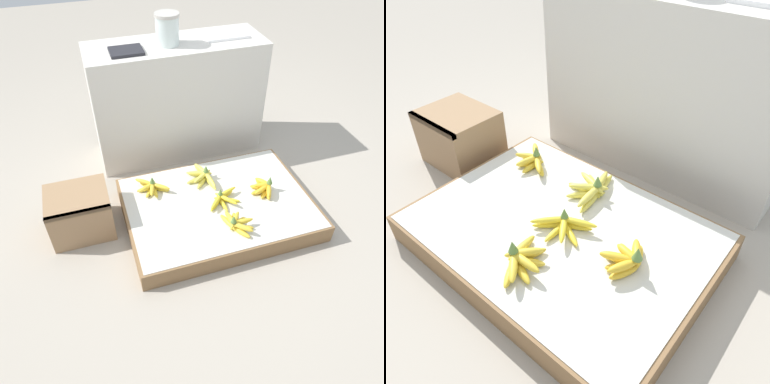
# 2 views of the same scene
# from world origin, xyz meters

# --- Properties ---
(ground_plane) EXTENTS (10.00, 10.00, 0.00)m
(ground_plane) POSITION_xyz_m (0.00, 0.00, 0.00)
(ground_plane) COLOR #A89E8E
(display_platform) EXTENTS (1.14, 0.81, 0.13)m
(display_platform) POSITION_xyz_m (0.00, 0.00, 0.06)
(display_platform) COLOR olive
(display_platform) RESTS_ON ground_plane
(back_vendor_table) EXTENTS (1.19, 0.41, 0.82)m
(back_vendor_table) POSITION_xyz_m (-0.02, 0.80, 0.41)
(back_vendor_table) COLOR beige
(back_vendor_table) RESTS_ON ground_plane
(wooden_crate) EXTENTS (0.36, 0.30, 0.28)m
(wooden_crate) POSITION_xyz_m (-0.82, 0.15, 0.14)
(wooden_crate) COLOR #997551
(wooden_crate) RESTS_ON ground_plane
(banana_bunch_front_midleft) EXTENTS (0.17, 0.23, 0.11)m
(banana_bunch_front_midleft) POSITION_xyz_m (0.02, -0.23, 0.16)
(banana_bunch_front_midleft) COLOR gold
(banana_bunch_front_midleft) RESTS_ON display_platform
(banana_bunch_middle_midleft) EXTENTS (0.23, 0.18, 0.09)m
(banana_bunch_middle_midleft) POSITION_xyz_m (0.02, -0.01, 0.15)
(banana_bunch_middle_midleft) COLOR yellow
(banana_bunch_middle_midleft) RESTS_ON display_platform
(banana_bunch_middle_midright) EXTENTS (0.15, 0.21, 0.11)m
(banana_bunch_middle_midright) POSITION_xyz_m (0.31, -0.00, 0.16)
(banana_bunch_middle_midright) COLOR gold
(banana_bunch_middle_midright) RESTS_ON display_platform
(banana_bunch_back_left) EXTENTS (0.21, 0.20, 0.10)m
(banana_bunch_back_left) POSITION_xyz_m (-0.37, 0.22, 0.15)
(banana_bunch_back_left) COLOR gold
(banana_bunch_back_left) RESTS_ON display_platform
(banana_bunch_back_midleft) EXTENTS (0.19, 0.29, 0.11)m
(banana_bunch_back_midleft) POSITION_xyz_m (-0.02, 0.23, 0.16)
(banana_bunch_back_midleft) COLOR #DBCC4C
(banana_bunch_back_midleft) RESTS_ON display_platform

